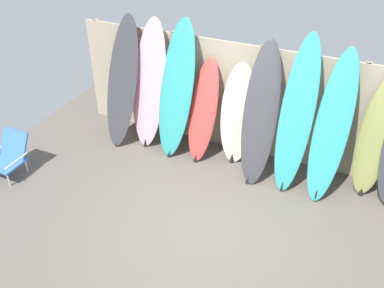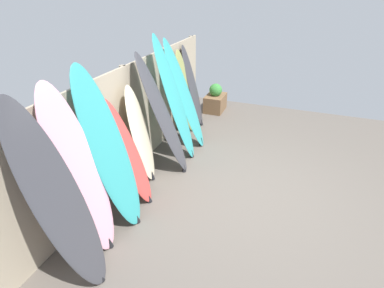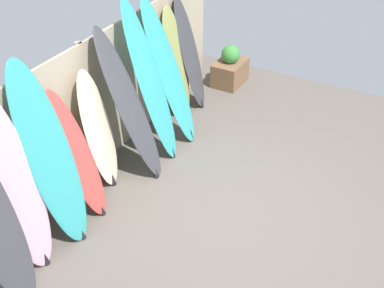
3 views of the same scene
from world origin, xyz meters
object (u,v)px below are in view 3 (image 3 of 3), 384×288
Objects in this scene: surfboard_pink_1 at (13,183)px; surfboard_charcoal_5 at (130,106)px; surfboard_teal_2 at (49,156)px; surfboard_teal_7 at (169,73)px; surfboard_charcoal_9 at (190,55)px; surfboard_olive_8 at (177,63)px; surfboard_red_3 at (77,155)px; surfboard_cream_4 at (99,131)px; planter_box at (230,69)px; surfboard_teal_6 at (151,83)px.

surfboard_pink_1 is 1.03× the size of surfboard_charcoal_5.
surfboard_teal_7 is (2.36, -0.06, -0.06)m from surfboard_teal_2.
surfboard_teal_7 is at bearing -168.89° from surfboard_charcoal_9.
surfboard_pink_1 is 3.44m from surfboard_olive_8.
surfboard_teal_2 is at bearing 178.62° from surfboard_teal_7.
surfboard_teal_7 is at bearing -2.72° from surfboard_red_3.
surfboard_olive_8 is (1.56, 0.24, -0.13)m from surfboard_charcoal_5.
surfboard_teal_2 is at bearing -5.04° from surfboard_pink_1.
surfboard_charcoal_9 reaches higher than surfboard_cream_4.
surfboard_olive_8 is 2.47× the size of planter_box.
surfboard_teal_7 is (1.39, -0.18, 0.22)m from surfboard_cream_4.
surfboard_teal_7 is at bearing 1.34° from surfboard_teal_6.
surfboard_red_3 is 0.91× the size of surfboard_olive_8.
surfboard_teal_6 is 1.43m from surfboard_charcoal_9.
surfboard_teal_2 is 2.94m from surfboard_olive_8.
surfboard_charcoal_5 is at bearing -171.32° from surfboard_olive_8.
surfboard_red_3 is at bearing 177.61° from planter_box.
surfboard_red_3 is 0.99× the size of surfboard_cream_4.
surfboard_teal_6 is (1.43, -0.10, 0.29)m from surfboard_red_3.
surfboard_teal_7 is at bearing -2.02° from surfboard_pink_1.
surfboard_teal_6 is 2.48m from planter_box.
surfboard_red_3 is 1.94m from surfboard_teal_7.
surfboard_teal_6 is 1.07× the size of surfboard_teal_7.
surfboard_teal_6 is (1.87, -0.07, 0.02)m from surfboard_teal_2.
surfboard_cream_4 is (1.47, 0.08, -0.24)m from surfboard_pink_1.
surfboard_teal_7 is (0.49, 0.01, -0.08)m from surfboard_teal_6.
surfboard_pink_1 is at bearing 174.96° from surfboard_teal_2.
planter_box is (3.25, -0.25, -0.50)m from surfboard_cream_4.
surfboard_teal_2 is 4.30m from planter_box.
surfboard_teal_6 is 1.26× the size of surfboard_olive_8.
surfboard_pink_1 is at bearing 177.97° from planter_box.
surfboard_teal_2 reaches higher than surfboard_cream_4.
surfboard_teal_6 reaches higher than surfboard_teal_2.
surfboard_charcoal_5 is 0.98× the size of surfboard_teal_7.
surfboard_teal_2 is at bearing -172.80° from surfboard_cream_4.
surfboard_charcoal_5 is at bearing -174.04° from surfboard_charcoal_9.
surfboard_charcoal_5 is (0.93, -0.11, 0.21)m from surfboard_red_3.
surfboard_charcoal_9 is (0.91, 0.18, -0.13)m from surfboard_teal_7.
surfboard_teal_2 reaches higher than surfboard_charcoal_5.
surfboard_cream_4 is 0.80× the size of surfboard_charcoal_5.
planter_box is (4.22, -0.12, -0.78)m from surfboard_teal_2.
surfboard_pink_1 is 4.79m from planter_box.
surfboard_charcoal_5 is 1.16× the size of surfboard_olive_8.
surfboard_teal_2 reaches higher than surfboard_olive_8.
surfboard_teal_2 is (0.50, -0.04, 0.03)m from surfboard_pink_1.
surfboard_teal_2 reaches higher than surfboard_red_3.
surfboard_charcoal_5 is (1.37, -0.08, -0.07)m from surfboard_teal_2.
surfboard_pink_1 is 2.96× the size of planter_box.
surfboard_teal_6 reaches higher than surfboard_red_3.
surfboard_cream_4 is 0.49m from surfboard_charcoal_5.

